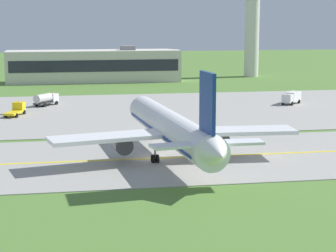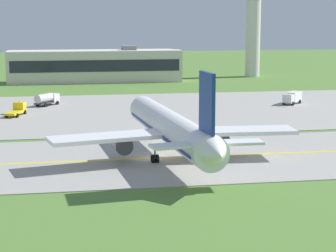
% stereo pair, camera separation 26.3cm
% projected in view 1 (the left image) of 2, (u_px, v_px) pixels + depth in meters
% --- Properties ---
extents(ground_plane, '(500.00, 500.00, 0.00)m').
position_uv_depth(ground_plane, '(153.00, 159.00, 82.00)').
color(ground_plane, '#517A33').
extents(taxiway_strip, '(240.00, 28.00, 0.10)m').
position_uv_depth(taxiway_strip, '(153.00, 159.00, 81.99)').
color(taxiway_strip, '#9E9B93').
rests_on(taxiway_strip, ground).
extents(apron_pad, '(140.00, 52.00, 0.10)m').
position_uv_depth(apron_pad, '(171.00, 110.00, 124.43)').
color(apron_pad, '#9E9B93').
rests_on(apron_pad, ground).
extents(taxiway_centreline, '(220.00, 0.60, 0.01)m').
position_uv_depth(taxiway_centreline, '(153.00, 158.00, 81.98)').
color(taxiway_centreline, yellow).
rests_on(taxiway_centreline, taxiway_strip).
extents(airplane_lead, '(32.40, 39.66, 12.70)m').
position_uv_depth(airplane_lead, '(172.00, 128.00, 81.21)').
color(airplane_lead, white).
rests_on(airplane_lead, ground).
extents(service_truck_fuel, '(3.85, 6.72, 2.59)m').
position_uv_depth(service_truck_fuel, '(17.00, 109.00, 117.52)').
color(service_truck_fuel, yellow).
rests_on(service_truck_fuel, ground).
extents(service_truck_catering, '(5.32, 5.98, 2.65)m').
position_uv_depth(service_truck_catering, '(46.00, 99.00, 129.90)').
color(service_truck_catering, silver).
rests_on(service_truck_catering, ground).
extents(service_truck_pushback, '(5.58, 5.80, 2.60)m').
position_uv_depth(service_truck_pushback, '(292.00, 97.00, 132.39)').
color(service_truck_pushback, silver).
rests_on(service_truck_pushback, ground).
extents(terminal_building, '(48.51, 10.79, 10.14)m').
position_uv_depth(terminal_building, '(94.00, 66.00, 177.00)').
color(terminal_building, beige).
rests_on(terminal_building, ground).
extents(control_tower, '(7.60, 7.60, 30.01)m').
position_uv_depth(control_tower, '(252.00, 18.00, 190.16)').
color(control_tower, silver).
rests_on(control_tower, ground).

